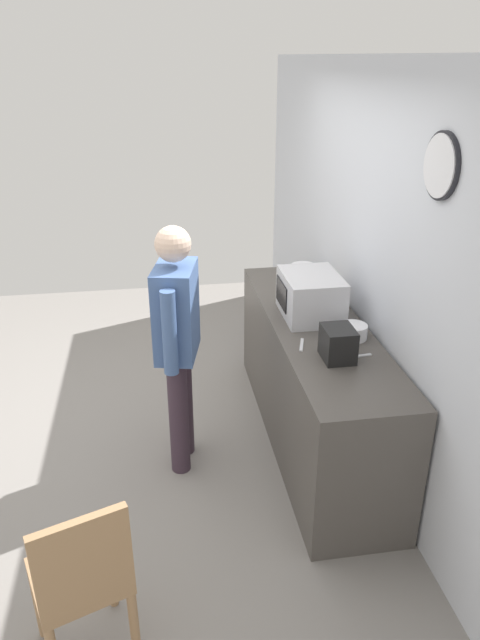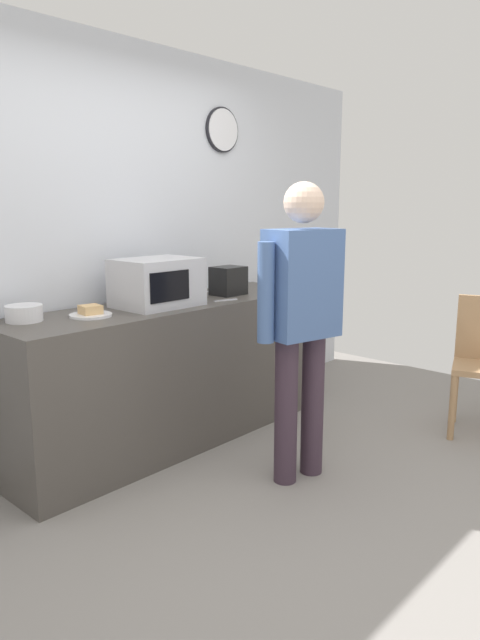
# 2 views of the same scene
# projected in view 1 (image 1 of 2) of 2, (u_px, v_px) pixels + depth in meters

# --- Properties ---
(ground_plane) EXTENTS (6.00, 6.00, 0.00)m
(ground_plane) POSITION_uv_depth(u_px,v_px,m) (145.00, 431.00, 4.38)
(ground_plane) COLOR gray
(back_wall) EXTENTS (5.40, 0.13, 2.60)m
(back_wall) POSITION_uv_depth(u_px,v_px,m) (362.00, 257.00, 4.07)
(back_wall) COLOR silver
(back_wall) RESTS_ON ground_plane
(kitchen_counter) EXTENTS (2.31, 0.62, 0.93)m
(kitchen_counter) POSITION_uv_depth(u_px,v_px,m) (313.00, 382.00, 4.14)
(kitchen_counter) COLOR #4C4742
(kitchen_counter) RESTS_ON ground_plane
(microwave) EXTENTS (0.50, 0.39, 0.30)m
(microwave) POSITION_uv_depth(u_px,v_px,m) (311.00, 296.00, 3.99)
(microwave) COLOR silver
(microwave) RESTS_ON kitchen_counter
(sandwich_plate) EXTENTS (0.24, 0.24, 0.07)m
(sandwich_plate) POSITION_uv_depth(u_px,v_px,m) (296.00, 288.00, 4.48)
(sandwich_plate) COLOR white
(sandwich_plate) RESTS_ON kitchen_counter
(salad_bowl) EXTENTS (0.20, 0.20, 0.09)m
(salad_bowl) POSITION_uv_depth(u_px,v_px,m) (303.00, 270.00, 4.78)
(salad_bowl) COLOR white
(salad_bowl) RESTS_ON kitchen_counter
(cereal_bowl) EXTENTS (0.18, 0.18, 0.09)m
(cereal_bowl) POSITION_uv_depth(u_px,v_px,m) (353.00, 332.00, 3.70)
(cereal_bowl) COLOR white
(cereal_bowl) RESTS_ON kitchen_counter
(toaster) EXTENTS (0.22, 0.18, 0.20)m
(toaster) POSITION_uv_depth(u_px,v_px,m) (338.00, 344.00, 3.43)
(toaster) COLOR black
(toaster) RESTS_ON kitchen_counter
(fork_utensil) EXTENTS (0.17, 0.07, 0.01)m
(fork_utensil) POSITION_uv_depth(u_px,v_px,m) (302.00, 345.00, 3.63)
(fork_utensil) COLOR silver
(fork_utensil) RESTS_ON kitchen_counter
(spoon_utensil) EXTENTS (0.04, 0.17, 0.01)m
(spoon_utensil) POSITION_uv_depth(u_px,v_px,m) (358.00, 356.00, 3.49)
(spoon_utensil) COLOR silver
(spoon_utensil) RESTS_ON kitchen_counter
(person_standing) EXTENTS (0.58, 0.32, 1.68)m
(person_standing) POSITION_uv_depth(u_px,v_px,m) (177.00, 333.00, 3.67)
(person_standing) COLOR #3A2B38
(person_standing) RESTS_ON ground_plane
(wooden_chair) EXTENTS (0.51, 0.51, 0.94)m
(wooden_chair) POSITION_uv_depth(u_px,v_px,m) (82.00, 579.00, 2.51)
(wooden_chair) COLOR #A87F56
(wooden_chair) RESTS_ON ground_plane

